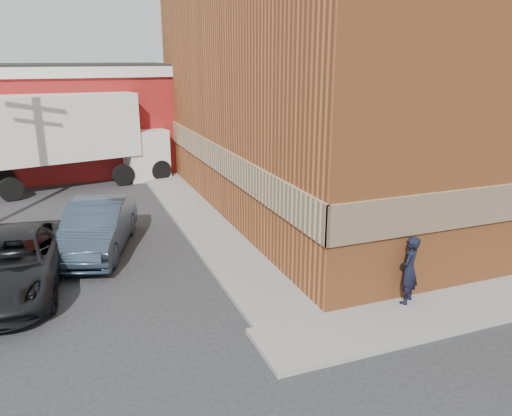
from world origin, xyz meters
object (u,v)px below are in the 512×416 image
object	(u,v)px
suv_a	(11,263)
box_truck	(78,133)
brick_building	(372,88)
warehouse	(18,119)
sedan	(97,227)
man	(409,270)

from	to	relation	value
suv_a	box_truck	bearing A→B (deg)	85.95
brick_building	suv_a	bearing A→B (deg)	-161.44
suv_a	box_truck	world-z (taller)	box_truck
warehouse	sedan	size ratio (longest dim) A/B	3.34
box_truck	warehouse	bearing A→B (deg)	110.14
sedan	box_truck	bearing A→B (deg)	107.41
brick_building	warehouse	xyz separation A→B (m)	(-14.50, 11.00, -1.87)
brick_building	warehouse	world-z (taller)	brick_building
brick_building	box_truck	world-z (taller)	brick_building
brick_building	sedan	distance (m)	12.57
sedan	suv_a	bearing A→B (deg)	-121.25
brick_building	sedan	bearing A→B (deg)	-167.22
brick_building	sedan	xyz separation A→B (m)	(-11.66, -2.65, -3.88)
warehouse	man	size ratio (longest dim) A/B	9.45
sedan	brick_building	bearing A→B (deg)	30.12
brick_building	box_truck	size ratio (longest dim) A/B	2.00
man	sedan	distance (m)	9.49
warehouse	sedan	xyz separation A→B (m)	(2.84, -13.65, -2.01)
warehouse	suv_a	xyz separation A→B (m)	(0.51, -15.70, -2.04)
brick_building	warehouse	size ratio (longest dim) A/B	1.12
brick_building	warehouse	bearing A→B (deg)	142.80
man	sedan	world-z (taller)	man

